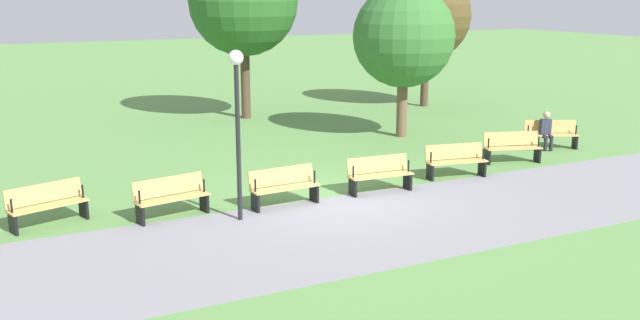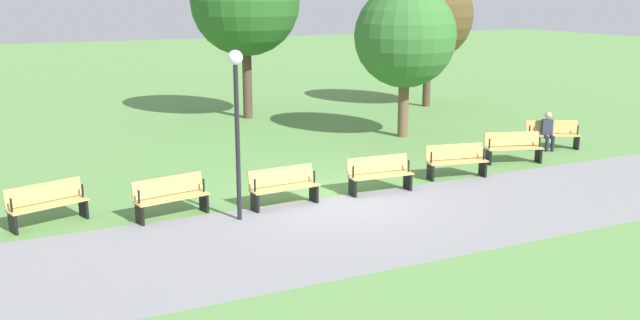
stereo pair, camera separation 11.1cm
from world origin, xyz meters
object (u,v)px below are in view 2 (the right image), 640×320
bench_2 (456,160)px  tree_2 (245,1)px  tree_0 (405,37)px  bench_0 (552,134)px  bench_6 (47,203)px  bench_1 (513,147)px  person_seated (548,130)px  tree_1 (429,16)px  bench_5 (171,196)px  bench_3 (380,174)px  lamp_post (236,102)px  bench_4 (284,186)px

bench_2 → tree_2: 11.94m
bench_2 → tree_0: tree_0 is taller
bench_0 → bench_6: 15.19m
bench_1 → tree_0: (0.82, -4.66, 2.94)m
person_seated → tree_2: size_ratio=0.18×
tree_1 → bench_5: bearing=36.9°
bench_3 → tree_1: size_ratio=0.29×
tree_1 → tree_0: bearing=48.9°
lamp_post → bench_0: bearing=-168.0°
lamp_post → tree_1: bearing=-138.2°
tree_1 → tree_2: (8.03, -0.64, 0.65)m
bench_5 → tree_1: size_ratio=0.30×
bench_3 → tree_2: (-0.72, -11.40, 4.05)m
bench_0 → bench_1: same height
tree_1 → tree_2: bearing=-4.6°
bench_3 → lamp_post: lamp_post is taller
bench_1 → tree_2: bearing=-49.6°
bench_0 → lamp_post: bearing=36.9°
bench_1 → bench_5: 10.26m
bench_2 → bench_4: bearing=14.2°
bench_1 → tree_0: tree_0 is taller
bench_4 → tree_0: tree_0 is taller
bench_3 → person_seated: size_ratio=1.40×
tree_2 → bench_3: bearing=86.4°
bench_2 → bench_3: (2.57, 0.32, 0.00)m
bench_3 → lamp_post: size_ratio=0.45×
person_seated → lamp_post: lamp_post is taller
lamp_post → bench_6: bearing=-21.2°
lamp_post → tree_0: bearing=-142.9°
bench_0 → bench_2: same height
lamp_post → bench_2: bearing=-172.5°
tree_1 → lamp_post: size_ratio=1.56×
bench_5 → bench_6: same height
bench_1 → bench_6: bearing=17.8°
bench_2 → person_seated: (-4.68, -1.53, 0.17)m
bench_2 → lamp_post: bearing=18.1°
person_seated → bench_0: bearing=-145.3°
bench_2 → bench_4: 5.17m
tree_1 → lamp_post: 16.98m
bench_5 → person_seated: (-12.41, -1.53, 0.17)m
bench_1 → tree_2: (4.36, -10.44, 4.05)m
lamp_post → bench_1: bearing=-170.6°
lamp_post → tree_2: bearing=-111.1°
bench_2 → tree_2: tree_2 is taller
person_seated → bench_2: bearing=43.0°
bench_1 → bench_3: 5.17m
bench_0 → bench_5: 12.75m
bench_5 → bench_6: bearing=-24.8°
person_seated → bench_1: bearing=47.3°
bench_6 → bench_0: bearing=165.7°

